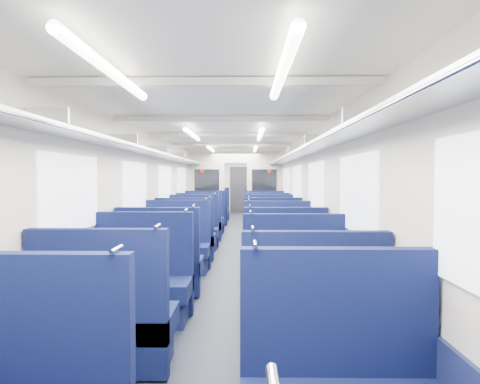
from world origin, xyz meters
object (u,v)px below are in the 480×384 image
seat_5 (312,332)px  seat_16 (200,225)px  seat_10 (177,249)px  seat_4 (105,325)px  seat_18 (204,220)px  seat_20 (211,213)px  seat_12 (186,240)px  seat_9 (284,267)px  end_door (239,190)px  seat_6 (142,286)px  bulkhead (236,188)px  seat_7 (295,293)px  seat_21 (262,214)px  seat_15 (269,231)px  seat_19 (265,221)px  seat_14 (193,232)px  seat_22 (214,210)px  seat_13 (272,239)px  seat_17 (267,225)px  seat_11 (278,252)px  seat_23 (260,211)px  seat_8 (160,267)px

seat_5 → seat_16: size_ratio=1.00×
seat_10 → seat_5: bearing=-65.1°
seat_4 → seat_18: size_ratio=1.00×
seat_20 → seat_12: bearing=-90.0°
seat_9 → seat_10: bearing=142.1°
end_door → seat_6: (-0.83, -13.64, -0.62)m
bulkhead → end_door: bearing=90.0°
bulkhead → seat_7: 8.38m
seat_20 → seat_21: 1.67m
seat_15 → seat_19: same height
seat_6 → seat_14: bearing=90.0°
seat_9 → seat_22: same height
seat_16 → seat_21: same height
seat_12 → seat_21: bearing=72.9°
seat_13 → seat_17: 2.21m
seat_11 → seat_4: bearing=-117.0°
seat_4 → seat_16: (0.00, 6.80, 0.00)m
seat_14 → seat_11: bearing=-54.5°
seat_4 → seat_18: (0.00, 7.91, 0.00)m
seat_12 → seat_10: bearing=-90.0°
end_door → seat_9: end_door is taller
seat_7 → seat_11: bearing=90.0°
seat_22 → seat_23: size_ratio=1.00×
seat_16 → seat_6: bearing=-90.0°
seat_14 → seat_19: size_ratio=1.00×
end_door → seat_23: 3.91m
seat_7 → seat_16: (-1.66, 5.84, 0.00)m
seat_22 → seat_6: bearing=-90.0°
seat_19 → seat_22: same height
seat_11 → seat_22: same height
bulkhead → seat_13: bearing=-79.9°
seat_4 → seat_14: 5.59m
seat_20 → seat_22: 1.20m
seat_12 → seat_21: 5.66m
seat_7 → seat_8: (-1.66, 1.19, 0.00)m
seat_22 → seat_7: bearing=-80.8°
seat_13 → seat_14: size_ratio=1.00×
end_door → seat_7: size_ratio=1.64×
seat_18 → seat_22: same height
seat_4 → seat_8: bearing=90.0°
seat_4 → seat_6: same height
seat_15 → seat_16: 1.97m
seat_17 → seat_19: bearing=90.0°
seat_4 → bulkhead: bearing=84.9°
seat_4 → seat_19: (1.66, 7.89, 0.00)m
end_door → seat_22: end_door is taller
seat_7 → seat_19: (0.00, 6.92, 0.00)m
seat_20 → seat_23: 1.95m
bulkhead → seat_15: size_ratio=2.30×
seat_18 → seat_23: bearing=62.2°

